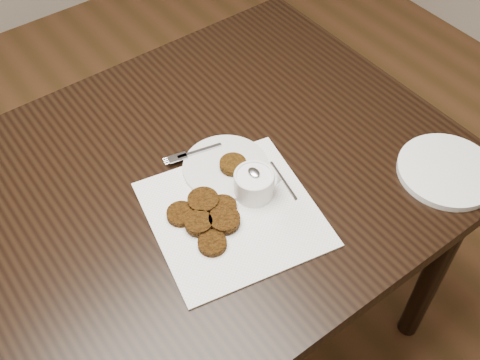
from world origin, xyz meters
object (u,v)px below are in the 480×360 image
(sauce_ramekin, at_px, (254,174))
(table, at_px, (173,288))
(napkin, at_px, (233,214))
(plate_empty, at_px, (447,171))
(plate_with_patty, at_px, (226,165))

(sauce_ramekin, bearing_deg, table, 146.21)
(table, xyz_separation_m, napkin, (0.10, -0.13, 0.38))
(plate_empty, bearing_deg, sauce_ramekin, 151.29)
(napkin, xyz_separation_m, plate_with_patty, (0.06, 0.11, 0.01))
(napkin, relative_size, plate_with_patty, 1.75)
(sauce_ramekin, bearing_deg, napkin, -165.33)
(table, height_order, plate_empty, plate_empty)
(table, xyz_separation_m, sauce_ramekin, (0.17, -0.11, 0.44))
(table, height_order, plate_with_patty, plate_with_patty)
(sauce_ramekin, bearing_deg, plate_with_patty, 94.03)
(plate_with_patty, bearing_deg, table, 172.42)
(plate_with_patty, relative_size, plate_empty, 0.87)
(napkin, xyz_separation_m, plate_empty, (0.44, -0.19, 0.01))
(table, bearing_deg, plate_empty, -30.36)
(table, relative_size, plate_with_patty, 7.32)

